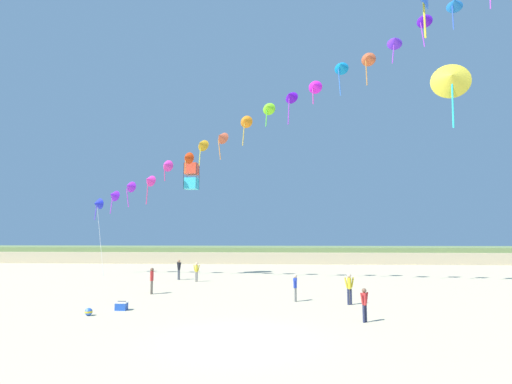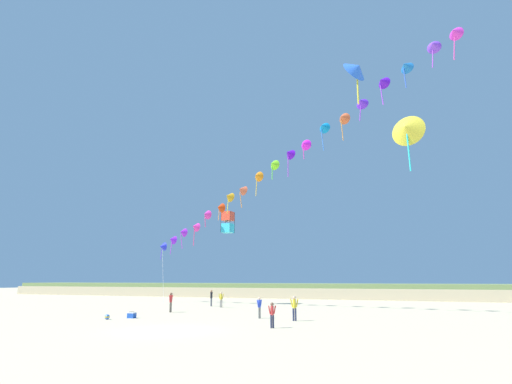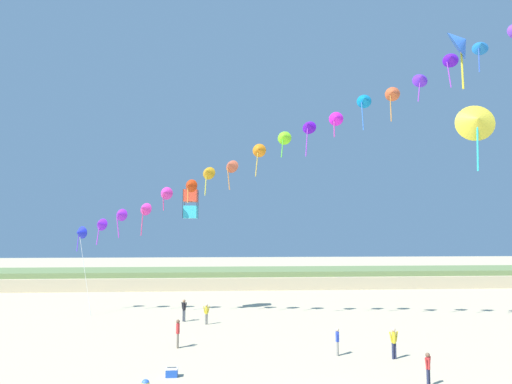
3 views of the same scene
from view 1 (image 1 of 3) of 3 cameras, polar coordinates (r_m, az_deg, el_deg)
ground_plane at (r=15.62m, az=-2.41°, el=-20.32°), size 240.00×240.00×0.00m
dune_ridge at (r=59.77m, az=1.90°, el=-8.86°), size 120.00×11.77×2.19m
person_near_left at (r=34.13m, az=-8.50°, el=-11.03°), size 0.53×0.31×1.59m
person_near_right at (r=35.83m, az=-10.95°, el=-10.63°), size 0.50×0.46×1.72m
person_mid_center at (r=23.94m, az=5.61°, el=-13.20°), size 0.29×0.52×1.54m
person_far_left at (r=27.63m, az=-14.67°, el=-11.91°), size 0.23×0.59×1.69m
person_far_right at (r=18.92m, az=15.23°, el=-14.99°), size 0.45×0.38×1.48m
person_far_center at (r=23.32m, az=13.19°, el=-13.03°), size 0.59×0.26×1.70m
kite_banner_string at (r=34.40m, az=1.59°, el=11.64°), size 36.07×14.44×22.19m
large_kite_low_lead at (r=39.54m, az=-9.20°, el=2.22°), size 1.31×1.31×2.54m
large_kite_mid_trail at (r=32.54m, az=26.12°, el=14.41°), size 2.99×2.04×5.01m
beach_cooler at (r=22.35m, az=-18.67°, el=-15.17°), size 0.58×0.41×0.46m
beach_ball at (r=21.43m, az=-22.80°, el=-15.50°), size 0.36×0.36×0.36m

